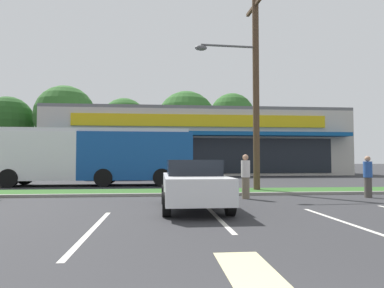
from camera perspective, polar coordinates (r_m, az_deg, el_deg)
grass_median at (r=15.69m, az=-2.29°, el=-7.80°), size 56.00×2.20×0.12m
curb_lip at (r=14.48m, az=-2.03°, el=-8.23°), size 56.00×0.24×0.12m
parking_stripe_0 at (r=7.90m, az=-15.98°, el=-13.28°), size 0.12×4.80×0.01m
parking_stripe_1 at (r=9.50m, az=3.87°, el=-11.55°), size 0.12×4.80×0.01m
parking_stripe_2 at (r=9.08m, az=24.19°, el=-11.74°), size 0.12×4.80×0.01m
lot_arrow at (r=5.14m, az=8.98°, el=-19.28°), size 0.70×1.60×0.01m
storefront_building at (r=38.29m, az=0.48°, el=0.05°), size 29.25×14.22×6.49m
tree_far_left at (r=48.78m, az=-27.81°, el=3.28°), size 6.11×6.11×9.29m
tree_left at (r=45.64m, az=-20.01°, el=4.35°), size 7.35×7.35×10.56m
tree_mid_left at (r=48.72m, az=-10.99°, el=3.61°), size 6.37×6.37×9.91m
tree_mid at (r=46.96m, az=-0.92°, el=3.79°), size 7.95×7.95×10.68m
tree_mid_right at (r=46.44m, az=6.55°, el=4.62°), size 5.82×5.82×10.23m
utility_pole at (r=16.72m, az=9.89°, el=9.67°), size 3.03×2.40×9.37m
city_bus at (r=21.09m, az=-16.13°, el=-1.73°), size 11.69×2.81×3.25m
car_0 at (r=26.50m, az=0.11°, el=-4.15°), size 4.10×1.95×1.48m
car_1 at (r=10.71m, az=0.23°, el=-6.43°), size 1.91×4.44×1.48m
car_2 at (r=26.51m, az=-12.01°, el=-4.04°), size 4.66×1.98×1.52m
pedestrian_by_pole at (r=13.54m, az=8.73°, el=-5.25°), size 0.34×0.34×1.69m
pedestrian_mid at (r=15.45m, az=26.75°, el=-4.77°), size 0.33×0.33×1.64m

